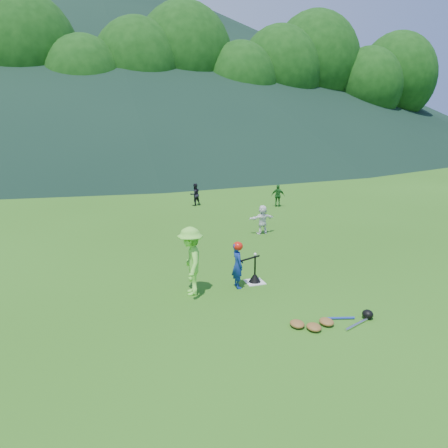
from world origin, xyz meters
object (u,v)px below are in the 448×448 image
object	(u,v)px
fielder_b	(195,195)
fielder_d	(262,220)
adult_coach	(191,261)
batting_tee	(255,278)
equipment_pile	(327,322)
batter_child	(238,265)
fielder_c	(278,196)
home_plate	(255,282)

from	to	relation	value
fielder_b	fielder_d	bearing A→B (deg)	84.49
adult_coach	batting_tee	bearing A→B (deg)	106.19
equipment_pile	fielder_d	bearing A→B (deg)	78.14
batter_child	equipment_pile	xyz separation A→B (m)	(1.04, -2.39, -0.50)
batting_tee	batter_child	bearing A→B (deg)	-163.60
fielder_b	batter_child	bearing A→B (deg)	65.17
adult_coach	fielder_b	world-z (taller)	adult_coach
fielder_d	batting_tee	bearing A→B (deg)	59.67
equipment_pile	fielder_c	bearing A→B (deg)	70.23
adult_coach	batting_tee	xyz separation A→B (m)	(1.68, 0.19, -0.67)
home_plate	batter_child	xyz separation A→B (m)	(-0.51, -0.15, 0.55)
batter_child	equipment_pile	distance (m)	2.66
adult_coach	equipment_pile	size ratio (longest dim) A/B	0.89
batting_tee	fielder_b	bearing A→B (deg)	84.74
fielder_c	batting_tee	bearing A→B (deg)	92.48
fielder_b	adult_coach	bearing A→B (deg)	58.60
fielder_b	batting_tee	distance (m)	9.56
batter_child	batting_tee	distance (m)	0.69
home_plate	fielder_b	xyz separation A→B (m)	(0.88, 9.51, 0.50)
batter_child	fielder_d	world-z (taller)	batter_child
equipment_pile	batter_child	bearing A→B (deg)	113.58
fielder_b	equipment_pile	bearing A→B (deg)	71.71
batter_child	batting_tee	size ratio (longest dim) A/B	1.65
home_plate	equipment_pile	size ratio (longest dim) A/B	0.25
fielder_b	equipment_pile	world-z (taller)	fielder_b
fielder_b	equipment_pile	size ratio (longest dim) A/B	0.56
adult_coach	home_plate	bearing A→B (deg)	106.19
fielder_d	equipment_pile	xyz separation A→B (m)	(-1.40, -6.68, -0.44)
fielder_c	fielder_d	distance (m)	4.65
fielder_d	batting_tee	size ratio (longest dim) A/B	1.50
home_plate	adult_coach	bearing A→B (deg)	-173.66
fielder_c	fielder_d	bearing A→B (deg)	89.33
adult_coach	fielder_b	distance (m)	10.03
batter_child	fielder_c	size ratio (longest dim) A/B	1.12
batter_child	batting_tee	bearing A→B (deg)	-72.98
batter_child	fielder_d	bearing A→B (deg)	-29.08
home_plate	batter_child	size ratio (longest dim) A/B	0.40
fielder_b	equipment_pile	distance (m)	12.07
fielder_c	equipment_pile	world-z (taller)	fielder_c
fielder_d	batting_tee	distance (m)	4.58
home_plate	batting_tee	bearing A→B (deg)	0.00
fielder_b	fielder_c	xyz separation A→B (m)	(3.48, -1.41, -0.00)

